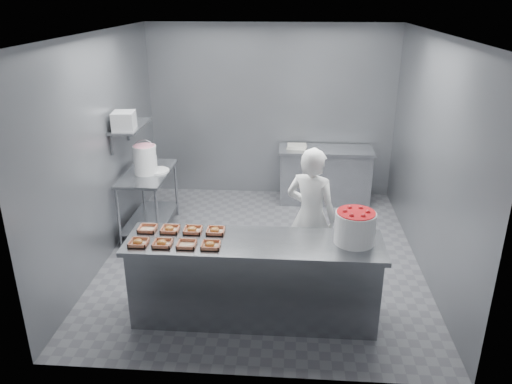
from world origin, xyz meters
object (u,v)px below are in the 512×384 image
prep_table (149,193)px  tray_7 (215,231)px  back_counter (325,175)px  tray_5 (170,229)px  strawberry_tub (355,226)px  tray_1 (162,243)px  tray_6 (193,230)px  tray_3 (211,245)px  tray_4 (148,229)px  glaze_bucket (145,159)px  tray_2 (187,244)px  service_counter (254,279)px  tray_0 (138,242)px  worker (311,216)px  appliance (124,121)px

prep_table → tray_7: bearing=-55.5°
back_counter → tray_5: 3.61m
strawberry_tub → tray_1: bearing=-173.8°
tray_5 → tray_6: size_ratio=1.00×
tray_3 → tray_4: bearing=156.2°
tray_5 → glaze_bucket: glaze_bucket is taller
tray_2 → service_counter: bearing=13.6°
tray_4 → tray_5: 0.24m
tray_4 → tray_0: bearing=-90.5°
service_counter → strawberry_tub: strawberry_tub is taller
tray_1 → tray_4: tray_1 is taller
tray_2 → glaze_bucket: glaze_bucket is taller
service_counter → tray_2: tray_2 is taller
strawberry_tub → back_counter: bearing=91.7°
service_counter → tray_2: 0.82m
tray_4 → tray_7: (0.72, -0.00, 0.00)m
tray_3 → glaze_bucket: (-1.22, 2.05, 0.19)m
tray_7 → worker: bearing=32.7°
tray_4 → tray_7: size_ratio=1.00×
service_counter → tray_3: (-0.42, -0.16, 0.47)m
tray_3 → tray_6: (-0.24, 0.32, 0.00)m
back_counter → tray_2: (-1.55, -3.41, 0.47)m
tray_2 → glaze_bucket: 2.29m
tray_3 → tray_7: bearing=90.0°
back_counter → tray_7: size_ratio=8.01×
prep_table → tray_7: (1.23, -1.79, 0.33)m
back_counter → strawberry_tub: 3.27m
strawberry_tub → glaze_bucket: (-2.64, 1.85, 0.03)m
worker → service_counter: bearing=77.6°
tray_3 → tray_7: size_ratio=1.00×
tray_0 → tray_6: same height
tray_0 → tray_2: tray_0 is taller
prep_table → back_counter: bearing=27.0°
back_counter → glaze_bucket: size_ratio=3.12×
tray_0 → tray_3: size_ratio=1.00×
service_counter → glaze_bucket: size_ratio=5.41×
service_counter → worker: bearing=53.7°
tray_7 → tray_5: bearing=180.0°
tray_3 → glaze_bucket: 2.40m
tray_1 → worker: worker is taller
tray_1 → tray_3: (0.48, 0.00, 0.00)m
tray_2 → appliance: bearing=121.9°
glaze_bucket → tray_4: bearing=-73.8°
tray_0 → prep_table: bearing=103.7°
tray_1 → strawberry_tub: bearing=6.2°
prep_table → appliance: bearing=-125.7°
service_counter → tray_6: (-0.66, 0.16, 0.47)m
tray_5 → tray_1: bearing=-90.0°
tray_0 → tray_5: bearing=52.8°
prep_table → strawberry_tub: strawberry_tub is taller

